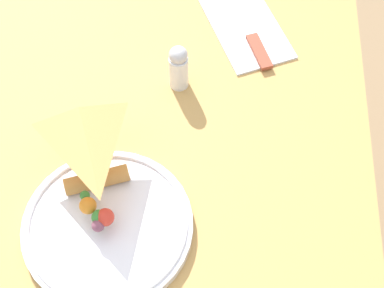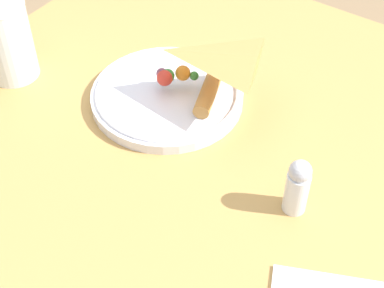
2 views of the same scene
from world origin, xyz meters
name	(u,v)px [view 2 (image 2 of 2)]	position (x,y,z in m)	size (l,w,h in m)	color
dining_table	(244,193)	(0.00, 0.00, 0.63)	(0.97, 0.75, 0.76)	tan
plate_pizza	(168,93)	(-0.14, -0.01, 0.78)	(0.23, 0.23, 0.06)	white
milk_glass	(7,43)	(-0.38, -0.09, 0.82)	(0.08, 0.08, 0.13)	white
salt_shaker	(298,186)	(0.11, -0.08, 0.81)	(0.03, 0.03, 0.08)	white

